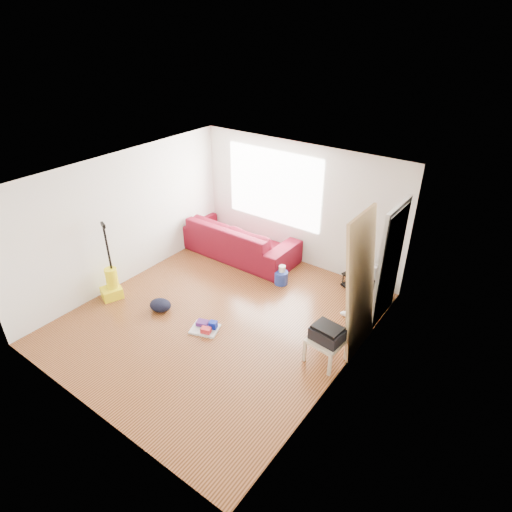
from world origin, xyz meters
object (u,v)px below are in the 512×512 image
Objects in this scene: tv_stand at (364,284)px; vacuum at (112,284)px; cleaning_tray at (206,327)px; bucket at (281,283)px; backpack at (161,310)px; sofa at (238,254)px; side_table at (326,343)px.

vacuum reaches higher than tv_stand.
vacuum reaches higher than cleaning_tray.
bucket reaches higher than backpack.
backpack is (-2.63, -2.67, -0.15)m from tv_stand.
sofa is at bearing -156.69° from tv_stand.
sofa reaches higher than cleaning_tray.
backpack is at bearing -116.86° from tv_stand.
tv_stand is 1.59× the size of cleaning_tray.
side_table reaches higher than bucket.
cleaning_tray is at bearing 116.56° from sofa.
sofa is at bearing 93.47° from vacuum.
tv_stand is 2.10m from side_table.
sofa is 2.81m from tv_stand.
cleaning_tray reaches higher than bucket.
tv_stand reaches higher than bucket.
tv_stand is 2.20× the size of backpack.
sofa reaches higher than tv_stand.
side_table is at bearing 33.43° from vacuum.
sofa is 1.79× the size of vacuum.
side_table reaches higher than tv_stand.
backpack is (0.16, -2.40, 0.00)m from sofa.
cleaning_tray is 1.38× the size of backpack.
bucket is at bearing 140.89° from side_table.
tv_stand is 1.56m from bucket.
vacuum is (-2.03, -0.29, 0.22)m from cleaning_tray.
bucket is 3.16m from vacuum.
backpack is at bearing 93.74° from sofa.
sofa reaches higher than backpack.
bucket is at bearing 40.78° from backpack.
backpack is 0.26× the size of vacuum.
tv_stand is at bearing 26.45° from bucket.
bucket is (1.40, -0.42, 0.00)m from sofa.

